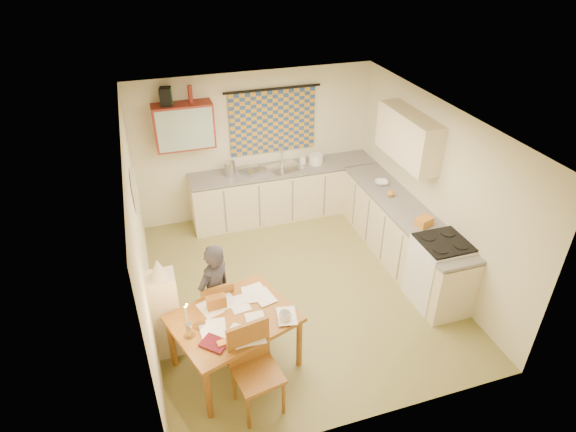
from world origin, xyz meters
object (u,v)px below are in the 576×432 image
object	(u,v)px
chair_far	(217,316)
shelf_stand	(166,314)
person	(215,293)
counter_back	(287,192)
stove	(438,271)
dining_table	(235,341)
counter_right	(401,234)

from	to	relation	value
chair_far	shelf_stand	bearing A→B (deg)	2.88
person	shelf_stand	distance (m)	0.61
chair_far	counter_back	bearing A→B (deg)	-131.15
stove	dining_table	xyz separation A→B (m)	(-2.83, -0.30, -0.11)
counter_back	person	world-z (taller)	person
shelf_stand	counter_back	bearing A→B (deg)	48.35
dining_table	person	world-z (taller)	person
stove	dining_table	world-z (taller)	stove
counter_right	chair_far	xyz separation A→B (m)	(-2.95, -0.72, -0.18)
counter_back	stove	xyz separation A→B (m)	(1.24, -2.77, 0.03)
counter_right	chair_far	distance (m)	3.04
dining_table	shelf_stand	size ratio (longest dim) A/B	1.36
counter_right	shelf_stand	bearing A→B (deg)	-167.01
dining_table	chair_far	world-z (taller)	chair_far
stove	person	bearing A→B (deg)	175.25
stove	chair_far	size ratio (longest dim) A/B	1.12
stove	person	size ratio (longest dim) A/B	0.72
dining_table	chair_far	bearing A→B (deg)	82.63
counter_right	dining_table	xyz separation A→B (m)	(-2.83, -1.30, -0.07)
counter_right	dining_table	world-z (taller)	counter_right
counter_back	shelf_stand	bearing A→B (deg)	-131.65
shelf_stand	stove	bearing A→B (deg)	-2.93
counter_right	stove	distance (m)	1.00
counter_right	person	world-z (taller)	person
dining_table	counter_back	bearing A→B (deg)	43.79
counter_back	person	bearing A→B (deg)	-124.04
counter_right	dining_table	distance (m)	3.12
person	chair_far	bearing A→B (deg)	-118.02
stove	chair_far	distance (m)	2.97
dining_table	shelf_stand	bearing A→B (deg)	127.12
counter_back	counter_right	world-z (taller)	same
counter_back	counter_right	xyz separation A→B (m)	(1.24, -1.77, -0.00)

